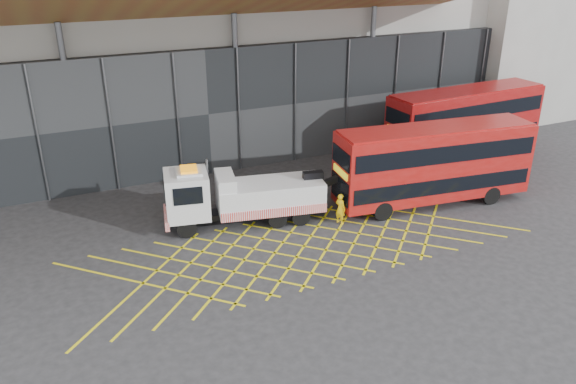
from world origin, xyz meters
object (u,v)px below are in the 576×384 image
bus_towed (434,162)px  worker (340,209)px  recovery_truck (239,196)px  bus_second (465,120)px

bus_towed → worker: bearing=-172.1°
recovery_truck → worker: bearing=-13.5°
recovery_truck → bus_second: (17.90, 3.33, 1.06)m
worker → recovery_truck: bearing=43.6°
recovery_truck → bus_towed: 11.16m
bus_second → worker: size_ratio=6.90×
recovery_truck → bus_towed: (10.90, -2.19, 0.96)m
bus_second → bus_towed: bearing=-144.2°
bus_towed → bus_second: (7.00, 5.52, 0.10)m
bus_towed → worker: bus_towed is taller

